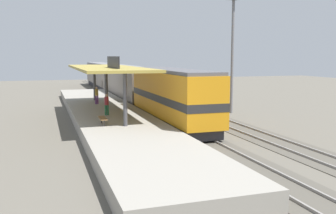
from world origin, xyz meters
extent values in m
plane|color=#5B564C|center=(2.00, 0.00, 0.00)|extent=(120.00, 120.00, 0.00)
cube|color=#4E4941|center=(0.00, 0.00, 0.02)|extent=(3.20, 110.00, 0.04)
cube|color=gray|center=(-0.72, 0.00, 0.08)|extent=(0.10, 110.00, 0.16)
cube|color=gray|center=(0.72, 0.00, 0.08)|extent=(0.10, 110.00, 0.16)
cube|color=#4E4941|center=(4.60, 0.00, 0.02)|extent=(3.20, 110.00, 0.04)
cube|color=gray|center=(3.88, 0.00, 0.08)|extent=(0.10, 110.00, 0.16)
cube|color=gray|center=(5.32, 0.00, 0.08)|extent=(0.10, 110.00, 0.16)
cube|color=gray|center=(-4.60, 0.00, 0.45)|extent=(6.00, 44.00, 0.90)
cylinder|color=#47474C|center=(-4.60, -8.00, 2.70)|extent=(0.28, 0.28, 3.60)
cylinder|color=#47474C|center=(-4.60, 0.00, 2.70)|extent=(0.28, 0.28, 3.60)
cylinder|color=#47474C|center=(-4.60, 8.00, 2.70)|extent=(0.28, 0.28, 3.60)
cube|color=#A38E3D|center=(-4.60, 0.00, 4.60)|extent=(5.20, 18.00, 0.20)
cube|color=black|center=(-4.60, -3.60, 5.15)|extent=(0.12, 4.80, 0.90)
cylinder|color=#333338|center=(-6.00, -7.67, 1.11)|extent=(0.07, 0.07, 0.42)
cylinder|color=#333338|center=(-6.00, -6.37, 1.11)|extent=(0.07, 0.07, 0.42)
cube|color=brown|center=(-6.00, -7.02, 1.36)|extent=(0.44, 1.70, 0.08)
cube|color=#28282D|center=(0.00, -4.27, 0.51)|extent=(2.60, 13.60, 0.70)
cube|color=orange|center=(0.00, -4.27, 2.61)|extent=(2.90, 14.40, 3.50)
cube|color=#515156|center=(0.00, -4.27, 4.48)|extent=(2.78, 14.11, 0.24)
cube|color=#282828|center=(0.00, -4.27, 2.35)|extent=(2.93, 14.43, 0.56)
cube|color=#28282D|center=(0.00, 13.73, 0.51)|extent=(2.60, 19.20, 0.70)
cube|color=slate|center=(0.00, 13.73, 2.51)|extent=(2.90, 20.00, 3.30)
cube|color=slate|center=(0.00, 13.73, 4.28)|extent=(2.78, 19.60, 0.24)
cube|color=#28282D|center=(0.00, 34.53, 0.51)|extent=(2.60, 19.20, 0.70)
cube|color=slate|center=(0.00, 34.53, 2.51)|extent=(2.90, 20.00, 3.30)
cube|color=slate|center=(0.00, 34.53, 4.28)|extent=(2.78, 19.60, 0.24)
cube|color=#28282D|center=(4.60, 7.82, 0.51)|extent=(2.50, 11.20, 0.70)
cube|color=#6B6056|center=(4.60, 7.82, 2.16)|extent=(2.80, 12.00, 2.60)
cube|color=#554D45|center=(4.60, 7.82, 3.58)|extent=(2.69, 11.76, 0.24)
cylinder|color=slate|center=(7.80, 0.37, 5.50)|extent=(0.28, 0.28, 11.00)
cylinder|color=#23603D|center=(-5.14, -2.88, 1.32)|extent=(0.16, 0.16, 0.84)
cylinder|color=#23603D|center=(-4.96, -2.88, 1.32)|extent=(0.16, 0.16, 0.84)
cylinder|color=maroon|center=(-5.05, -2.88, 2.06)|extent=(0.34, 0.34, 0.64)
sphere|color=tan|center=(-5.05, -2.88, 2.50)|extent=(0.23, 0.23, 0.23)
cylinder|color=#663375|center=(-4.94, 4.65, 1.32)|extent=(0.16, 0.16, 0.84)
cylinder|color=#663375|center=(-4.76, 4.65, 1.32)|extent=(0.16, 0.16, 0.84)
cylinder|color=olive|center=(-4.85, 4.65, 2.06)|extent=(0.34, 0.34, 0.64)
sphere|color=tan|center=(-4.85, 4.65, 2.50)|extent=(0.23, 0.23, 0.23)
camera|label=1|loc=(-9.73, -32.90, 5.62)|focal=40.35mm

